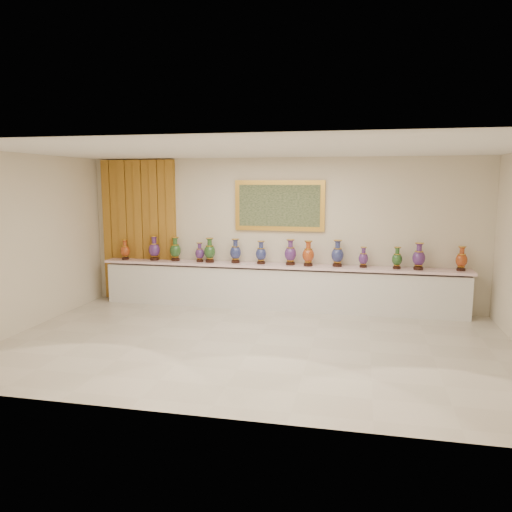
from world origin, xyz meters
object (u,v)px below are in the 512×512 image
Objects in this scene: counter at (279,287)px; vase_1 at (154,249)px; vase_0 at (125,251)px; vase_2 at (175,250)px.

vase_1 reaches higher than counter.
vase_1 reaches higher than vase_0.
vase_1 is 0.46m from vase_2.
counter is at bearing -0.40° from vase_2.
vase_2 reaches higher than counter.
vase_0 is 1.10m from vase_2.
vase_1 is (-2.64, 0.00, 0.69)m from counter.
vase_1 is at bearing -178.34° from vase_2.
vase_1 is at bearing 179.96° from counter.
counter is 3.34m from vase_0.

